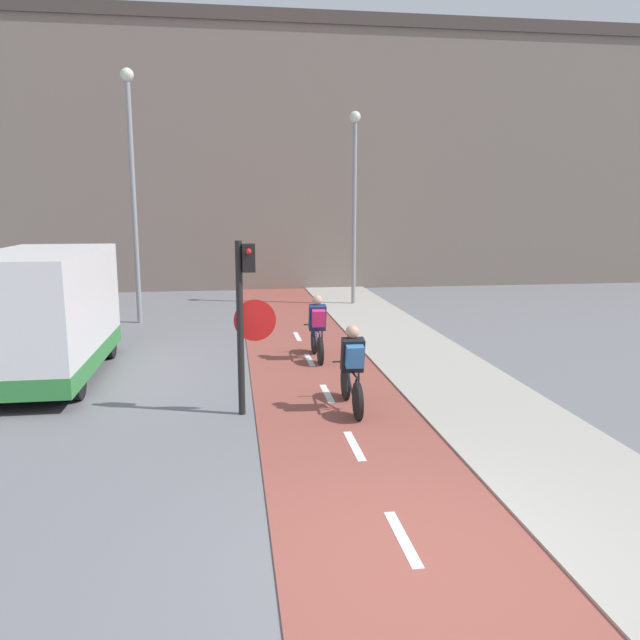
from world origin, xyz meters
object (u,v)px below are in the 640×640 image
(cyclist_far, at_px, (317,329))
(cyclist_near, at_px, (352,370))
(traffic_light_pole, at_px, (245,308))
(street_lamp_sidewalk, at_px, (354,188))
(street_lamp_far, at_px, (132,172))
(van, at_px, (44,317))

(cyclist_far, bearing_deg, cyclist_near, -88.52)
(traffic_light_pole, height_order, street_lamp_sidewalk, street_lamp_sidewalk)
(traffic_light_pole, relative_size, cyclist_far, 1.73)
(cyclist_near, height_order, cyclist_far, same)
(street_lamp_sidewalk, bearing_deg, traffic_light_pole, -109.69)
(traffic_light_pole, xyz_separation_m, street_lamp_sidewalk, (3.92, 10.94, 2.17))
(street_lamp_far, xyz_separation_m, van, (-0.97, -5.83, -3.04))
(van, bearing_deg, cyclist_far, 7.40)
(cyclist_near, bearing_deg, street_lamp_sidewalk, 78.69)
(traffic_light_pole, bearing_deg, street_lamp_far, 108.49)
(traffic_light_pole, xyz_separation_m, cyclist_near, (1.71, -0.07, -1.06))
(cyclist_far, xyz_separation_m, van, (-5.45, -0.71, 0.53))
(cyclist_near, bearing_deg, cyclist_far, 91.48)
(cyclist_far, bearing_deg, van, -172.60)
(traffic_light_pole, relative_size, street_lamp_sidewalk, 0.44)
(cyclist_near, relative_size, van, 0.35)
(street_lamp_far, relative_size, van, 1.48)
(traffic_light_pole, height_order, cyclist_near, traffic_light_pole)
(traffic_light_pole, bearing_deg, cyclist_far, 64.63)
(cyclist_near, height_order, van, van)
(street_lamp_far, xyz_separation_m, cyclist_far, (4.48, -5.12, -3.57))
(traffic_light_pole, xyz_separation_m, cyclist_far, (1.62, 3.42, -1.05))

